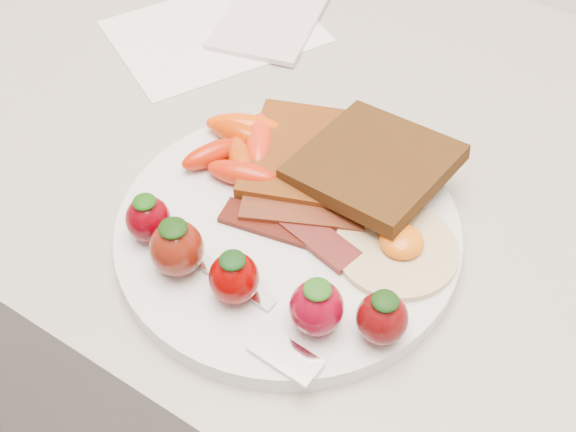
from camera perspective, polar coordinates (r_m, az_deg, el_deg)
The scene contains 11 objects.
counter at distance 1.01m, azimuth 5.58°, elevation -13.82°, with size 2.00×0.60×0.90m, color gray.
plate at distance 0.57m, azimuth -0.00°, elevation -1.26°, with size 0.27×0.27×0.02m, color silver.
toast_lower at distance 0.60m, azimuth 2.30°, elevation 4.69°, with size 0.11×0.11×0.01m, color #482C0F.
toast_upper at distance 0.58m, azimuth 6.76°, elevation 4.11°, with size 0.11×0.11×0.01m, color black.
fried_egg at distance 0.55m, azimuth 8.67°, elevation -2.43°, with size 0.11×0.11×0.02m.
bacon_strips at distance 0.56m, azimuth 0.64°, elevation -0.51°, with size 0.12×0.07×0.01m.
baby_carrots at distance 0.61m, azimuth -3.73°, elevation 5.51°, with size 0.10×0.10×0.02m.
strawberries at distance 0.51m, azimuth -3.24°, elevation -4.49°, with size 0.22×0.07×0.05m.
fork at distance 0.51m, azimuth -3.68°, elevation -6.94°, with size 0.17×0.05×0.00m.
paper_sheet at distance 0.79m, azimuth -5.78°, elevation 14.30°, with size 0.15×0.21×0.00m, color white.
notepad at distance 0.80m, azimuth -1.38°, elevation 15.33°, with size 0.10×0.14×0.01m, color silver.
Camera 1 is at (0.17, 1.26, 1.34)m, focal length 45.00 mm.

